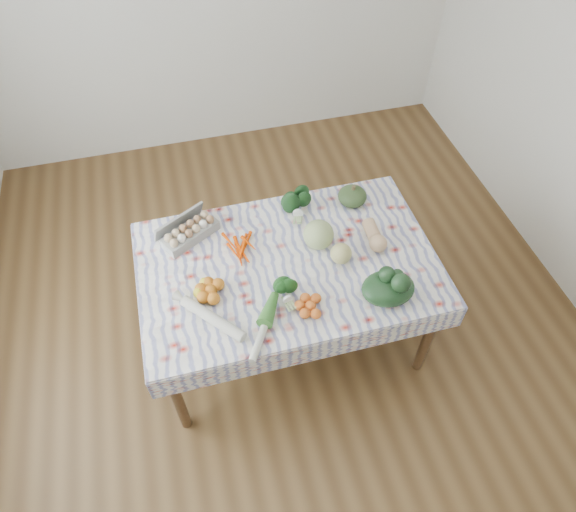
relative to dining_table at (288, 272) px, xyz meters
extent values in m
plane|color=#53381C|center=(0.00, 0.00, -0.68)|extent=(4.50, 4.50, 0.00)
cube|color=brown|center=(0.00, 0.00, 0.05)|extent=(1.60, 1.00, 0.04)
cylinder|color=brown|center=(-0.74, -0.44, -0.32)|extent=(0.06, 0.06, 0.71)
cylinder|color=brown|center=(0.74, -0.44, -0.32)|extent=(0.06, 0.06, 0.71)
cylinder|color=brown|center=(-0.74, 0.44, -0.32)|extent=(0.06, 0.06, 0.71)
cylinder|color=brown|center=(0.74, 0.44, -0.32)|extent=(0.06, 0.06, 0.71)
cube|color=white|center=(0.00, 0.00, 0.08)|extent=(1.66, 1.06, 0.01)
cube|color=#A0A19C|center=(-0.50, 0.32, 0.13)|extent=(0.36, 0.28, 0.09)
cube|color=#ED4600|center=(-0.24, 0.14, 0.10)|extent=(0.23, 0.22, 0.03)
ellipsoid|color=#163B17|center=(0.16, 0.37, 0.16)|extent=(0.20, 0.18, 0.15)
ellipsoid|color=#324924|center=(0.50, 0.36, 0.14)|extent=(0.19, 0.19, 0.12)
sphere|color=#9FB570|center=(0.20, 0.08, 0.17)|extent=(0.23, 0.23, 0.17)
ellipsoid|color=tan|center=(0.52, 0.03, 0.13)|extent=(0.11, 0.23, 0.10)
cube|color=orange|center=(-0.45, -0.11, 0.12)|extent=(0.29, 0.29, 0.07)
ellipsoid|color=#1B511B|center=(-0.08, -0.22, 0.14)|extent=(0.16, 0.16, 0.10)
cube|color=orange|center=(0.03, -0.33, 0.11)|extent=(0.24, 0.24, 0.06)
sphere|color=tan|center=(0.29, -0.06, 0.14)|extent=(0.15, 0.15, 0.12)
ellipsoid|color=black|center=(0.45, -0.35, 0.15)|extent=(0.33, 0.28, 0.13)
cylinder|color=beige|center=(-0.47, -0.28, 0.11)|extent=(0.31, 0.35, 0.06)
cylinder|color=beige|center=(-0.23, -0.39, 0.10)|extent=(0.23, 0.35, 0.04)
camera|label=1|loc=(-0.46, -1.74, 2.31)|focal=32.00mm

